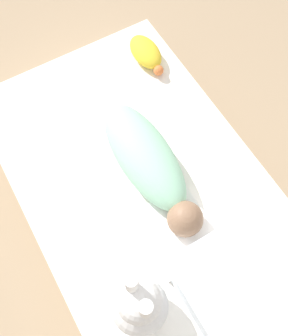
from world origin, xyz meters
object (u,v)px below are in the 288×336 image
object	(u,v)px
swaddled_baby	(149,162)
bunny_plush	(139,304)
pillow	(259,289)
turtle_plush	(146,53)

from	to	relation	value
swaddled_baby	bunny_plush	world-z (taller)	bunny_plush
swaddled_baby	pillow	size ratio (longest dim) A/B	1.31
pillow	bunny_plush	distance (m)	0.35
bunny_plush	turtle_plush	bearing A→B (deg)	148.54
swaddled_baby	turtle_plush	bearing A→B (deg)	150.55
turtle_plush	swaddled_baby	bearing A→B (deg)	-29.38
swaddled_baby	bunny_plush	bearing A→B (deg)	-33.79
pillow	bunny_plush	size ratio (longest dim) A/B	1.17
pillow	bunny_plush	bearing A→B (deg)	-111.83
pillow	turtle_plush	distance (m)	0.92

